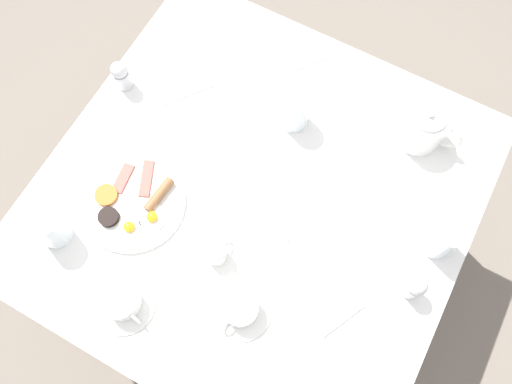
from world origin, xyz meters
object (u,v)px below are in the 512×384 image
Objects in this scene: water_glass_short at (295,111)px; spoon_for_tea at (191,34)px; wine_glass_spare at (443,238)px; napkin_folded at (332,305)px; salt_grinder at (121,75)px; teapot_near at (424,127)px; water_glass_tall at (49,229)px; breakfast_plate at (134,203)px; creamer_jug at (216,252)px; teacup_with_saucer_right at (122,303)px; fork_spare at (296,68)px; knife_by_plate at (281,199)px; fork_by_plate at (191,92)px; teacup_with_saucer_left at (240,309)px; pepper_grinder at (415,287)px.

spoon_for_tea is at bearing 74.63° from water_glass_short.
wine_glass_spare is 0.31m from napkin_folded.
spoon_for_tea is (0.23, -0.07, -0.05)m from salt_grinder.
teapot_near is 0.98m from water_glass_tall.
water_glass_short is 0.49m from wine_glass_spare.
breakfast_plate is 0.26m from creamer_jug.
breakfast_plate is 0.48m from water_glass_short.
water_glass_short is at bearing 73.36° from wine_glass_spare.
teacup_with_saucer_right is (-0.22, -0.12, 0.02)m from breakfast_plate.
salt_grinder is 0.49m from fork_spare.
water_glass_tall is at bearing -178.69° from spoon_for_tea.
salt_grinder is at bearing 33.39° from teacup_with_saucer_right.
creamer_jug reaches higher than knife_by_plate.
salt_grinder reaches higher than breakfast_plate.
creamer_jug is at bearing 121.28° from wine_glass_spare.
water_glass_tall is at bearing 111.25° from creamer_jug.
wine_glass_spare is 1.28× the size of salt_grinder.
spoon_for_tea is (0.25, 0.86, -0.06)m from wine_glass_spare.
napkin_folded is at bearing -145.65° from fork_spare.
water_glass_tall is 0.46m from salt_grinder.
creamer_jug is 0.66m from spoon_for_tea.
breakfast_plate is at bearing 42.55° from teapot_near.
salt_grinder is 0.55m from knife_by_plate.
teacup_with_saucer_right is at bearing -146.61° from salt_grinder.
knife_by_plate is at bearing -113.66° from fork_by_plate.
teacup_with_saucer_right is 0.94× the size of napkin_folded.
teacup_with_saucer_left is 0.61m from fork_by_plate.
spoon_for_tea is at bearing 39.54° from teacup_with_saucer_left.
teapot_near reaches higher than napkin_folded.
teapot_near reaches higher than pepper_grinder.
teacup_with_saucer_left is at bearing -127.26° from creamer_jug.
teapot_near reaches higher than creamer_jug.
fork_spare is at bearing -46.53° from fork_by_plate.
pepper_grinder is (0.24, -0.34, 0.02)m from teacup_with_saucer_left.
fork_by_plate is (0.34, 0.60, -0.00)m from napkin_folded.
knife_by_plate is (-0.09, -0.54, -0.05)m from salt_grinder.
teacup_with_saucer_left reaches higher than breakfast_plate.
salt_grinder is 0.25m from spoon_for_tea.
teacup_with_saucer_left is 0.50m from water_glass_tall.
water_glass_short is at bearing 18.66° from knife_by_plate.
creamer_jug reaches higher than napkin_folded.
fork_by_plate is 0.20m from spoon_for_tea.
pepper_grinder is at bearing -106.33° from fork_by_plate.
teapot_near is 1.90× the size of water_glass_short.
teacup_with_saucer_right is at bearing 175.43° from fork_spare.
teacup_with_saucer_right is at bearing 153.62° from knife_by_plate.
water_glass_tall is 0.75× the size of spoon_for_tea.
knife_by_plate is (0.06, 0.38, -0.05)m from pepper_grinder.
spoon_for_tea is (0.52, 0.14, -0.01)m from breakfast_plate.
wine_glass_spare is 0.81× the size of spoon_for_tea.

